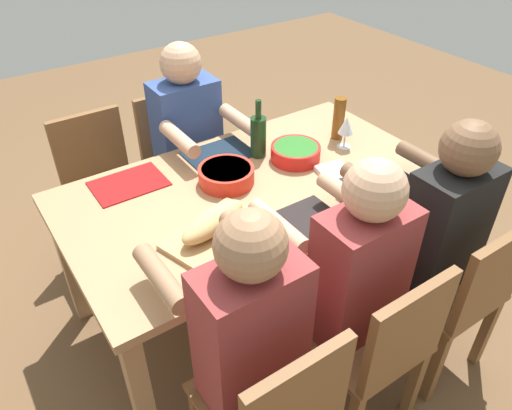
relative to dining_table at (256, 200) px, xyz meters
name	(u,v)px	position (x,y,z in m)	size (l,w,h in m)	color
ground_plane	(256,299)	(0.00, 0.00, -0.66)	(8.00, 8.00, 0.00)	brown
dining_table	(256,200)	(0.00, 0.00, 0.00)	(1.70, 0.97, 0.74)	#A87F56
chair_near_right	(102,182)	(0.47, -0.81, -0.17)	(0.40, 0.40, 0.85)	brown
diner_far_right	(244,331)	(0.47, 0.62, 0.04)	(0.41, 0.53, 1.20)	#2D2D38
chair_far_left	(460,292)	(-0.47, 0.81, -0.17)	(0.40, 0.40, 0.85)	brown
diner_far_left	(435,228)	(-0.47, 0.62, 0.04)	(0.41, 0.53, 1.20)	#2D2D38
chair_far_center	(379,344)	(0.00, 0.81, -0.17)	(0.40, 0.40, 0.85)	brown
diner_far_center	(351,273)	(0.00, 0.62, 0.04)	(0.41, 0.53, 1.20)	#2D2D38
chair_near_center	(179,158)	(0.00, -0.81, -0.17)	(0.40, 0.40, 0.85)	brown
diner_near_center	(191,138)	(0.00, -0.62, 0.04)	(0.41, 0.53, 1.20)	#2D2D38
serving_bowl_fruit	(226,174)	(0.10, -0.09, 0.13)	(0.25, 0.25, 0.08)	red
serving_bowl_greens	(296,152)	(-0.28, -0.08, 0.12)	(0.24, 0.24, 0.07)	red
cutting_board	(214,232)	(0.33, 0.19, 0.09)	(0.40, 0.22, 0.02)	tan
bread_loaf	(213,221)	(0.33, 0.19, 0.15)	(0.32, 0.11, 0.09)	tan
wine_bottle	(258,136)	(-0.16, -0.21, 0.19)	(0.08, 0.08, 0.29)	#193819
beer_bottle	(339,118)	(-0.59, -0.13, 0.19)	(0.06, 0.06, 0.22)	brown
wine_glass	(346,127)	(-0.56, -0.03, 0.20)	(0.08, 0.08, 0.17)	silver
placemat_near_right	(129,184)	(0.47, -0.33, 0.09)	(0.32, 0.23, 0.01)	maroon
fork_far_right	(163,283)	(0.61, 0.33, 0.09)	(0.02, 0.17, 0.01)	silver
placemat_far_left	(384,185)	(-0.47, 0.33, 0.09)	(0.32, 0.23, 0.01)	#142333
placemat_far_center	(301,222)	(0.00, 0.33, 0.09)	(0.32, 0.23, 0.01)	black
placemat_near_center	(219,154)	(0.00, -0.33, 0.09)	(0.32, 0.23, 0.01)	#142333
napkin_stack	(334,172)	(-0.35, 0.13, 0.10)	(0.14, 0.14, 0.02)	white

